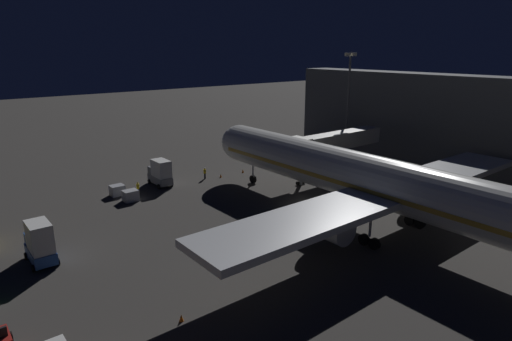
{
  "coord_description": "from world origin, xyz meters",
  "views": [
    {
      "loc": [
        38.54,
        37.09,
        19.79
      ],
      "look_at": [
        3.0,
        -7.45,
        3.5
      ],
      "focal_mm": 30.11,
      "sensor_mm": 36.0,
      "label": 1
    }
  ],
  "objects_px": {
    "ground_crew_marshaller_fwd": "(205,173)",
    "jet_bridge": "(328,143)",
    "airliner_at_gate": "(393,186)",
    "apron_floodlight_mast": "(348,97)",
    "catering_truck": "(40,243)",
    "traffic_cone_nose_port": "(243,171)",
    "cargo_truck_aft": "(160,173)",
    "traffic_cone_nose_starboard": "(221,176)",
    "baggage_container_far_row": "(117,190)",
    "baggage_container_mid_row": "(131,196)",
    "traffic_cone_wingtip_svc_side": "(181,318)",
    "ground_crew_by_belt_loader": "(138,188)"
  },
  "relations": [
    {
      "from": "ground_crew_marshaller_fwd",
      "to": "traffic_cone_wingtip_svc_side",
      "type": "relative_size",
      "value": 3.34
    },
    {
      "from": "cargo_truck_aft",
      "to": "catering_truck",
      "type": "relative_size",
      "value": 1.03
    },
    {
      "from": "airliner_at_gate",
      "to": "baggage_container_far_row",
      "type": "xyz_separation_m",
      "value": [
        18.33,
        -31.43,
        -4.87
      ]
    },
    {
      "from": "baggage_container_far_row",
      "to": "traffic_cone_nose_port",
      "type": "xyz_separation_m",
      "value": [
        -20.53,
        1.8,
        -0.45
      ]
    },
    {
      "from": "cargo_truck_aft",
      "to": "traffic_cone_nose_port",
      "type": "distance_m",
      "value": 13.97
    },
    {
      "from": "baggage_container_mid_row",
      "to": "airliner_at_gate",
      "type": "bearing_deg",
      "value": 122.35
    },
    {
      "from": "baggage_container_mid_row",
      "to": "traffic_cone_wingtip_svc_side",
      "type": "relative_size",
      "value": 3.45
    },
    {
      "from": "catering_truck",
      "to": "traffic_cone_nose_starboard",
      "type": "height_order",
      "value": "catering_truck"
    },
    {
      "from": "jet_bridge",
      "to": "baggage_container_far_row",
      "type": "height_order",
      "value": "jet_bridge"
    },
    {
      "from": "airliner_at_gate",
      "to": "apron_floodlight_mast",
      "type": "xyz_separation_m",
      "value": [
        -25.5,
        -27.63,
        5.35
      ]
    },
    {
      "from": "traffic_cone_nose_starboard",
      "to": "baggage_container_far_row",
      "type": "bearing_deg",
      "value": -6.37
    },
    {
      "from": "airliner_at_gate",
      "to": "jet_bridge",
      "type": "distance_m",
      "value": 21.87
    },
    {
      "from": "jet_bridge",
      "to": "ground_crew_by_belt_loader",
      "type": "relative_size",
      "value": 10.76
    },
    {
      "from": "airliner_at_gate",
      "to": "ground_crew_marshaller_fwd",
      "type": "height_order",
      "value": "airliner_at_gate"
    },
    {
      "from": "jet_bridge",
      "to": "traffic_cone_nose_port",
      "type": "height_order",
      "value": "jet_bridge"
    },
    {
      "from": "cargo_truck_aft",
      "to": "ground_crew_by_belt_loader",
      "type": "bearing_deg",
      "value": 24.71
    },
    {
      "from": "jet_bridge",
      "to": "traffic_cone_nose_starboard",
      "type": "height_order",
      "value": "jet_bridge"
    },
    {
      "from": "airliner_at_gate",
      "to": "apron_floodlight_mast",
      "type": "height_order",
      "value": "airliner_at_gate"
    },
    {
      "from": "ground_crew_marshaller_fwd",
      "to": "catering_truck",
      "type": "bearing_deg",
      "value": 27.08
    },
    {
      "from": "baggage_container_mid_row",
      "to": "traffic_cone_nose_port",
      "type": "xyz_separation_m",
      "value": [
        -20.0,
        -1.53,
        -0.47
      ]
    },
    {
      "from": "baggage_container_mid_row",
      "to": "baggage_container_far_row",
      "type": "distance_m",
      "value": 3.37
    },
    {
      "from": "catering_truck",
      "to": "traffic_cone_nose_port",
      "type": "height_order",
      "value": "catering_truck"
    },
    {
      "from": "cargo_truck_aft",
      "to": "baggage_container_mid_row",
      "type": "height_order",
      "value": "cargo_truck_aft"
    },
    {
      "from": "baggage_container_mid_row",
      "to": "baggage_container_far_row",
      "type": "height_order",
      "value": "baggage_container_mid_row"
    },
    {
      "from": "apron_floodlight_mast",
      "to": "traffic_cone_wingtip_svc_side",
      "type": "xyz_separation_m",
      "value": [
        51.01,
        27.2,
        -10.67
      ]
    },
    {
      "from": "jet_bridge",
      "to": "apron_floodlight_mast",
      "type": "bearing_deg",
      "value": -149.68
    },
    {
      "from": "ground_crew_by_belt_loader",
      "to": "jet_bridge",
      "type": "bearing_deg",
      "value": 157.96
    },
    {
      "from": "ground_crew_by_belt_loader",
      "to": "cargo_truck_aft",
      "type": "bearing_deg",
      "value": -155.29
    },
    {
      "from": "catering_truck",
      "to": "traffic_cone_wingtip_svc_side",
      "type": "relative_size",
      "value": 8.04
    },
    {
      "from": "apron_floodlight_mast",
      "to": "catering_truck",
      "type": "distance_m",
      "value": 58.61
    },
    {
      "from": "jet_bridge",
      "to": "traffic_cone_nose_port",
      "type": "relative_size",
      "value": 36.06
    },
    {
      "from": "apron_floodlight_mast",
      "to": "ground_crew_by_belt_loader",
      "type": "xyz_separation_m",
      "value": [
        41.46,
        -2.22,
        -9.93
      ]
    },
    {
      "from": "airliner_at_gate",
      "to": "traffic_cone_nose_starboard",
      "type": "bearing_deg",
      "value": -85.75
    },
    {
      "from": "airliner_at_gate",
      "to": "traffic_cone_nose_port",
      "type": "xyz_separation_m",
      "value": [
        -2.2,
        -29.63,
        -5.32
      ]
    },
    {
      "from": "catering_truck",
      "to": "traffic_cone_nose_port",
      "type": "distance_m",
      "value": 36.02
    },
    {
      "from": "airliner_at_gate",
      "to": "cargo_truck_aft",
      "type": "xyz_separation_m",
      "value": [
        11.48,
        -31.91,
        -3.64
      ]
    },
    {
      "from": "traffic_cone_nose_port",
      "to": "traffic_cone_wingtip_svc_side",
      "type": "xyz_separation_m",
      "value": [
        27.71,
        29.2,
        0.0
      ]
    },
    {
      "from": "catering_truck",
      "to": "traffic_cone_nose_starboard",
      "type": "bearing_deg",
      "value": -156.32
    },
    {
      "from": "cargo_truck_aft",
      "to": "ground_crew_marshaller_fwd",
      "type": "xyz_separation_m",
      "value": [
        -6.9,
        1.37,
        -0.94
      ]
    },
    {
      "from": "airliner_at_gate",
      "to": "apron_floodlight_mast",
      "type": "distance_m",
      "value": 37.97
    },
    {
      "from": "traffic_cone_wingtip_svc_side",
      "to": "ground_crew_marshaller_fwd",
      "type": "bearing_deg",
      "value": -124.81
    },
    {
      "from": "ground_crew_by_belt_loader",
      "to": "ground_crew_marshaller_fwd",
      "type": "bearing_deg",
      "value": -176.52
    },
    {
      "from": "traffic_cone_nose_port",
      "to": "traffic_cone_wingtip_svc_side",
      "type": "distance_m",
      "value": 40.26
    },
    {
      "from": "baggage_container_mid_row",
      "to": "traffic_cone_nose_port",
      "type": "bearing_deg",
      "value": -175.63
    },
    {
      "from": "airliner_at_gate",
      "to": "baggage_container_mid_row",
      "type": "relative_size",
      "value": 32.29
    },
    {
      "from": "ground_crew_by_belt_loader",
      "to": "traffic_cone_wingtip_svc_side",
      "type": "xyz_separation_m",
      "value": [
        9.55,
        29.42,
        -0.74
      ]
    },
    {
      "from": "ground_crew_marshaller_fwd",
      "to": "jet_bridge",
      "type": "bearing_deg",
      "value": 143.14
    },
    {
      "from": "jet_bridge",
      "to": "baggage_container_far_row",
      "type": "distance_m",
      "value": 32.03
    },
    {
      "from": "catering_truck",
      "to": "baggage_container_mid_row",
      "type": "height_order",
      "value": "catering_truck"
    },
    {
      "from": "apron_floodlight_mast",
      "to": "baggage_container_mid_row",
      "type": "distance_m",
      "value": 44.49
    }
  ]
}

